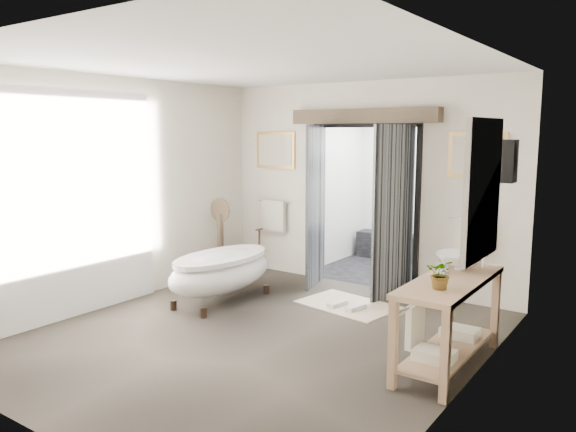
{
  "coord_description": "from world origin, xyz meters",
  "views": [
    {
      "loc": [
        3.64,
        -4.6,
        2.2
      ],
      "look_at": [
        0.0,
        0.6,
        1.25
      ],
      "focal_mm": 35.0,
      "sensor_mm": 36.0,
      "label": 1
    }
  ],
  "objects_px": {
    "clawfoot_tub": "(222,270)",
    "rug": "(348,305)",
    "basin": "(460,261)",
    "vanity": "(446,315)"
  },
  "relations": [
    {
      "from": "clawfoot_tub",
      "to": "rug",
      "type": "bearing_deg",
      "value": 29.1
    },
    {
      "from": "clawfoot_tub",
      "to": "rug",
      "type": "xyz_separation_m",
      "value": [
        1.44,
        0.8,
        -0.41
      ]
    },
    {
      "from": "clawfoot_tub",
      "to": "vanity",
      "type": "distance_m",
      "value": 3.12
    },
    {
      "from": "clawfoot_tub",
      "to": "rug",
      "type": "height_order",
      "value": "clawfoot_tub"
    },
    {
      "from": "clawfoot_tub",
      "to": "rug",
      "type": "relative_size",
      "value": 1.46
    },
    {
      "from": "clawfoot_tub",
      "to": "vanity",
      "type": "xyz_separation_m",
      "value": [
        3.1,
        -0.32,
        0.09
      ]
    },
    {
      "from": "vanity",
      "to": "rug",
      "type": "height_order",
      "value": "vanity"
    },
    {
      "from": "clawfoot_tub",
      "to": "basin",
      "type": "height_order",
      "value": "basin"
    },
    {
      "from": "clawfoot_tub",
      "to": "vanity",
      "type": "relative_size",
      "value": 1.09
    },
    {
      "from": "vanity",
      "to": "rug",
      "type": "distance_m",
      "value": 2.07
    }
  ]
}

